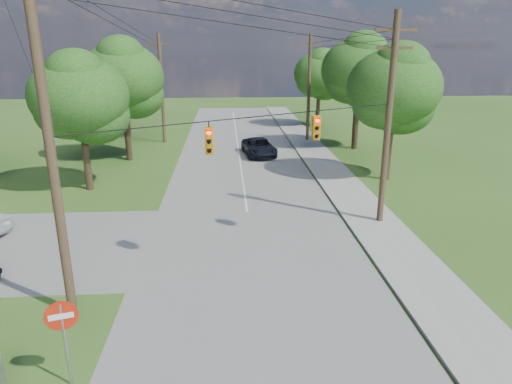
{
  "coord_description": "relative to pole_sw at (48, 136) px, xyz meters",
  "views": [
    {
      "loc": [
        0.89,
        -13.96,
        8.87
      ],
      "look_at": [
        2.16,
        5.0,
        2.79
      ],
      "focal_mm": 32.0,
      "sensor_mm": 36.0,
      "label": 1
    }
  ],
  "objects": [
    {
      "name": "ground",
      "position": [
        4.6,
        -0.4,
        -6.23
      ],
      "size": [
        140.0,
        140.0,
        0.0
      ],
      "primitive_type": "plane",
      "color": "#35591D",
      "rests_on": "ground"
    },
    {
      "name": "main_road",
      "position": [
        6.6,
        4.6,
        -6.21
      ],
      "size": [
        10.0,
        100.0,
        0.03
      ],
      "primitive_type": "cube",
      "color": "gray",
      "rests_on": "ground"
    },
    {
      "name": "sidewalk_east",
      "position": [
        13.3,
        4.6,
        -6.17
      ],
      "size": [
        2.6,
        100.0,
        0.12
      ],
      "primitive_type": "cube",
      "color": "#A6A39B",
      "rests_on": "ground"
    },
    {
      "name": "pole_sw",
      "position": [
        0.0,
        0.0,
        0.0
      ],
      "size": [
        2.0,
        0.32,
        12.0
      ],
      "color": "brown",
      "rests_on": "ground"
    },
    {
      "name": "pole_ne",
      "position": [
        13.5,
        7.6,
        -0.76
      ],
      "size": [
        2.0,
        0.32,
        10.5
      ],
      "color": "brown",
      "rests_on": "ground"
    },
    {
      "name": "pole_north_e",
      "position": [
        13.5,
        29.6,
        -1.1
      ],
      "size": [
        2.0,
        0.32,
        10.0
      ],
      "color": "brown",
      "rests_on": "ground"
    },
    {
      "name": "pole_north_w",
      "position": [
        -0.4,
        29.6,
        -1.1
      ],
      "size": [
        2.0,
        0.32,
        10.0
      ],
      "color": "brown",
      "rests_on": "ground"
    },
    {
      "name": "power_lines",
      "position": [
        6.1,
        11.14,
        2.93
      ],
      "size": [
        13.93,
        29.62,
        4.93
      ],
      "color": "black",
      "rests_on": "ground"
    },
    {
      "name": "traffic_signals",
      "position": [
        7.15,
        4.03,
        -0.73
      ],
      "size": [
        4.91,
        3.27,
        1.05
      ],
      "color": "#CB810B",
      "rests_on": "ground"
    },
    {
      "name": "tree_w_near",
      "position": [
        -3.4,
        14.6,
        -0.3
      ],
      "size": [
        6.0,
        6.0,
        8.4
      ],
      "color": "#453422",
      "rests_on": "ground"
    },
    {
      "name": "tree_w_mid",
      "position": [
        -2.4,
        22.6,
        0.35
      ],
      "size": [
        6.4,
        6.4,
        9.22
      ],
      "color": "#453422",
      "rests_on": "ground"
    },
    {
      "name": "tree_w_far",
      "position": [
        -4.4,
        32.6,
        0.02
      ],
      "size": [
        6.0,
        6.0,
        8.73
      ],
      "color": "#453422",
      "rests_on": "ground"
    },
    {
      "name": "tree_e_near",
      "position": [
        16.6,
        15.6,
        0.02
      ],
      "size": [
        6.2,
        6.2,
        8.81
      ],
      "color": "#453422",
      "rests_on": "ground"
    },
    {
      "name": "tree_e_mid",
      "position": [
        17.1,
        25.6,
        0.68
      ],
      "size": [
        6.6,
        6.6,
        9.64
      ],
      "color": "#453422",
      "rests_on": "ground"
    },
    {
      "name": "tree_e_far",
      "position": [
        16.1,
        37.6,
        -0.31
      ],
      "size": [
        5.8,
        5.8,
        8.32
      ],
      "color": "#453422",
      "rests_on": "ground"
    },
    {
      "name": "car_main_north",
      "position": [
        8.29,
        23.4,
        -5.49
      ],
      "size": [
        3.0,
        5.38,
        1.42
      ],
      "primitive_type": "imported",
      "rotation": [
        0.0,
        0.0,
        0.13
      ],
      "color": "black",
      "rests_on": "main_road"
    },
    {
      "name": "do_not_enter_sign",
      "position": [
        1.1,
        -3.7,
        -4.36
      ],
      "size": [
        0.84,
        0.27,
        2.59
      ],
      "rotation": [
        0.0,
        0.0,
        0.28
      ],
      "color": "gray",
      "rests_on": "ground"
    }
  ]
}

